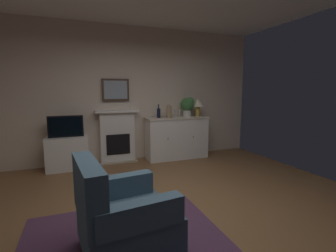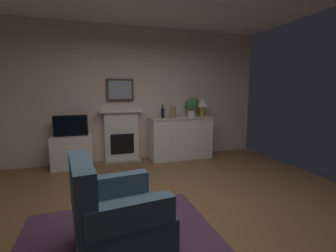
% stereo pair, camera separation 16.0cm
% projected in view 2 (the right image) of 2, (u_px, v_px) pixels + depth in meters
% --- Properties ---
extents(ground_plane, '(5.71, 5.43, 0.10)m').
position_uv_depth(ground_plane, '(179.00, 221.00, 2.86)').
color(ground_plane, brown).
rests_on(ground_plane, ground).
extents(wall_rear, '(5.71, 0.06, 2.82)m').
position_uv_depth(wall_rear, '(135.00, 95.00, 5.17)').
color(wall_rear, beige).
rests_on(wall_rear, ground_plane).
extents(area_rug, '(1.97, 1.95, 0.02)m').
position_uv_depth(area_rug, '(122.00, 251.00, 2.25)').
color(area_rug, '#4C2D47').
rests_on(area_rug, ground_plane).
extents(fireplace_unit, '(0.87, 0.30, 1.10)m').
position_uv_depth(fireplace_unit, '(122.00, 136.00, 5.08)').
color(fireplace_unit, white).
rests_on(fireplace_unit, ground_plane).
extents(framed_picture, '(0.55, 0.04, 0.45)m').
position_uv_depth(framed_picture, '(120.00, 90.00, 4.98)').
color(framed_picture, '#473323').
extents(sideboard_cabinet, '(1.38, 0.49, 0.91)m').
position_uv_depth(sideboard_cabinet, '(181.00, 138.00, 5.31)').
color(sideboard_cabinet, white).
rests_on(sideboard_cabinet, ground_plane).
extents(table_lamp, '(0.26, 0.26, 0.40)m').
position_uv_depth(table_lamp, '(202.00, 104.00, 5.36)').
color(table_lamp, '#B79338').
rests_on(table_lamp, sideboard_cabinet).
extents(wine_bottle, '(0.08, 0.08, 0.29)m').
position_uv_depth(wine_bottle, '(163.00, 113.00, 5.15)').
color(wine_bottle, black).
rests_on(wine_bottle, sideboard_cabinet).
extents(wine_glass_left, '(0.07, 0.07, 0.16)m').
position_uv_depth(wine_glass_left, '(179.00, 112.00, 5.17)').
color(wine_glass_left, silver).
rests_on(wine_glass_left, sideboard_cabinet).
extents(wine_glass_center, '(0.07, 0.07, 0.16)m').
position_uv_depth(wine_glass_center, '(184.00, 112.00, 5.19)').
color(wine_glass_center, silver).
rests_on(wine_glass_center, sideboard_cabinet).
extents(vase_decorative, '(0.11, 0.11, 0.28)m').
position_uv_depth(vase_decorative, '(173.00, 111.00, 5.12)').
color(vase_decorative, '#9E7F5B').
rests_on(vase_decorative, sideboard_cabinet).
extents(tv_cabinet, '(0.75, 0.42, 0.63)m').
position_uv_depth(tv_cabinet, '(72.00, 152.00, 4.66)').
color(tv_cabinet, white).
rests_on(tv_cabinet, ground_plane).
extents(tv_set, '(0.62, 0.07, 0.40)m').
position_uv_depth(tv_set, '(71.00, 126.00, 4.56)').
color(tv_set, black).
rests_on(tv_set, tv_cabinet).
extents(potted_plant_small, '(0.30, 0.30, 0.43)m').
position_uv_depth(potted_plant_small, '(192.00, 105.00, 5.34)').
color(potted_plant_small, beige).
rests_on(potted_plant_small, sideboard_cabinet).
extents(armchair, '(0.89, 0.86, 0.92)m').
position_uv_depth(armchair, '(114.00, 215.00, 2.17)').
color(armchair, '#3F596B').
rests_on(armchair, ground_plane).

